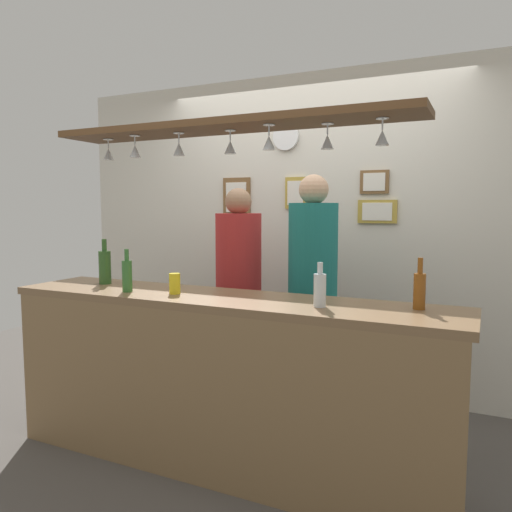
# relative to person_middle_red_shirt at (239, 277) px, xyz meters

# --- Properties ---
(ground_plane) EXTENTS (8.00, 8.00, 0.00)m
(ground_plane) POSITION_rel_person_middle_red_shirt_xyz_m (0.30, -0.43, -1.00)
(ground_plane) COLOR #4C4742
(back_wall) EXTENTS (4.40, 0.06, 2.60)m
(back_wall) POSITION_rel_person_middle_red_shirt_xyz_m (0.30, 0.67, 0.30)
(back_wall) COLOR silver
(back_wall) RESTS_ON ground_plane
(bar_counter) EXTENTS (2.70, 0.55, 1.00)m
(bar_counter) POSITION_rel_person_middle_red_shirt_xyz_m (0.30, -0.94, -0.32)
(bar_counter) COLOR brown
(bar_counter) RESTS_ON ground_plane
(overhead_glass_rack) EXTENTS (2.20, 0.36, 0.04)m
(overhead_glass_rack) POSITION_rel_person_middle_red_shirt_xyz_m (0.30, -0.73, 0.97)
(overhead_glass_rack) COLOR brown
(hanging_wineglass_far_left) EXTENTS (0.07, 0.07, 0.13)m
(hanging_wineglass_far_left) POSITION_rel_person_middle_red_shirt_xyz_m (-0.56, -0.72, 0.86)
(hanging_wineglass_far_left) COLOR silver
(hanging_wineglass_far_left) RESTS_ON overhead_glass_rack
(hanging_wineglass_left) EXTENTS (0.07, 0.07, 0.13)m
(hanging_wineglass_left) POSITION_rel_person_middle_red_shirt_xyz_m (-0.30, -0.78, 0.86)
(hanging_wineglass_left) COLOR silver
(hanging_wineglass_left) RESTS_ON overhead_glass_rack
(hanging_wineglass_center_left) EXTENTS (0.07, 0.07, 0.13)m
(hanging_wineglass_center_left) POSITION_rel_person_middle_red_shirt_xyz_m (-0.00, -0.75, 0.86)
(hanging_wineglass_center_left) COLOR silver
(hanging_wineglass_center_left) RESTS_ON overhead_glass_rack
(hanging_wineglass_center) EXTENTS (0.07, 0.07, 0.13)m
(hanging_wineglass_center) POSITION_rel_person_middle_red_shirt_xyz_m (0.32, -0.71, 0.86)
(hanging_wineglass_center) COLOR silver
(hanging_wineglass_center) RESTS_ON overhead_glass_rack
(hanging_wineglass_center_right) EXTENTS (0.07, 0.07, 0.13)m
(hanging_wineglass_center_right) POSITION_rel_person_middle_red_shirt_xyz_m (0.59, -0.79, 0.86)
(hanging_wineglass_center_right) COLOR silver
(hanging_wineglass_center_right) RESTS_ON overhead_glass_rack
(hanging_wineglass_right) EXTENTS (0.07, 0.07, 0.13)m
(hanging_wineglass_right) POSITION_rel_person_middle_red_shirt_xyz_m (0.88, -0.69, 0.86)
(hanging_wineglass_right) COLOR silver
(hanging_wineglass_right) RESTS_ON overhead_glass_rack
(hanging_wineglass_far_right) EXTENTS (0.07, 0.07, 0.13)m
(hanging_wineglass_far_right) POSITION_rel_person_middle_red_shirt_xyz_m (1.17, -0.72, 0.86)
(hanging_wineglass_far_right) COLOR silver
(hanging_wineglass_far_right) RESTS_ON overhead_glass_rack
(person_middle_red_shirt) EXTENTS (0.34, 0.34, 1.65)m
(person_middle_red_shirt) POSITION_rel_person_middle_red_shirt_xyz_m (0.00, 0.00, 0.00)
(person_middle_red_shirt) COLOR #2D334C
(person_middle_red_shirt) RESTS_ON ground_plane
(person_right_teal_shirt) EXTENTS (0.34, 0.34, 1.74)m
(person_right_teal_shirt) POSITION_rel_person_middle_red_shirt_xyz_m (0.58, 0.00, 0.05)
(person_right_teal_shirt) COLOR #2D334C
(person_right_teal_shirt) RESTS_ON ground_plane
(bottle_champagne_green) EXTENTS (0.08, 0.08, 0.30)m
(bottle_champagne_green) POSITION_rel_person_middle_red_shirt_xyz_m (-0.64, -0.71, 0.13)
(bottle_champagne_green) COLOR #2D5623
(bottle_champagne_green) RESTS_ON bar_counter
(bottle_beer_amber_tall) EXTENTS (0.06, 0.06, 0.26)m
(bottle_beer_amber_tall) POSITION_rel_person_middle_red_shirt_xyz_m (1.37, -0.68, 0.11)
(bottle_beer_amber_tall) COLOR brown
(bottle_beer_amber_tall) RESTS_ON bar_counter
(bottle_beer_green_import) EXTENTS (0.06, 0.06, 0.26)m
(bottle_beer_green_import) POSITION_rel_person_middle_red_shirt_xyz_m (-0.29, -0.90, 0.11)
(bottle_beer_green_import) COLOR #336B2D
(bottle_beer_green_import) RESTS_ON bar_counter
(bottle_soda_clear) EXTENTS (0.06, 0.06, 0.23)m
(bottle_soda_clear) POSITION_rel_person_middle_red_shirt_xyz_m (0.90, -0.84, 0.10)
(bottle_soda_clear) COLOR silver
(bottle_soda_clear) RESTS_ON bar_counter
(drink_can) EXTENTS (0.07, 0.07, 0.12)m
(drink_can) POSITION_rel_person_middle_red_shirt_xyz_m (0.01, -0.83, 0.07)
(drink_can) COLOR yellow
(drink_can) RESTS_ON bar_counter
(picture_frame_caricature) EXTENTS (0.26, 0.02, 0.34)m
(picture_frame_caricature) POSITION_rel_person_middle_red_shirt_xyz_m (-0.34, 0.62, 0.61)
(picture_frame_caricature) COLOR brown
(picture_frame_caricature) RESTS_ON back_wall
(picture_frame_crest) EXTENTS (0.18, 0.02, 0.26)m
(picture_frame_crest) POSITION_rel_person_middle_red_shirt_xyz_m (0.21, 0.62, 0.64)
(picture_frame_crest) COLOR #B29338
(picture_frame_crest) RESTS_ON back_wall
(picture_frame_upper_small) EXTENTS (0.22, 0.02, 0.18)m
(picture_frame_upper_small) POSITION_rel_person_middle_red_shirt_xyz_m (0.86, 0.62, 0.71)
(picture_frame_upper_small) COLOR brown
(picture_frame_upper_small) RESTS_ON back_wall
(picture_frame_lower_pair) EXTENTS (0.30, 0.02, 0.18)m
(picture_frame_lower_pair) POSITION_rel_person_middle_red_shirt_xyz_m (0.89, 0.62, 0.48)
(picture_frame_lower_pair) COLOR #B29338
(picture_frame_lower_pair) RESTS_ON back_wall
(wall_clock) EXTENTS (0.22, 0.03, 0.22)m
(wall_clock) POSITION_rel_person_middle_red_shirt_xyz_m (0.12, 0.62, 1.10)
(wall_clock) COLOR white
(wall_clock) RESTS_ON back_wall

